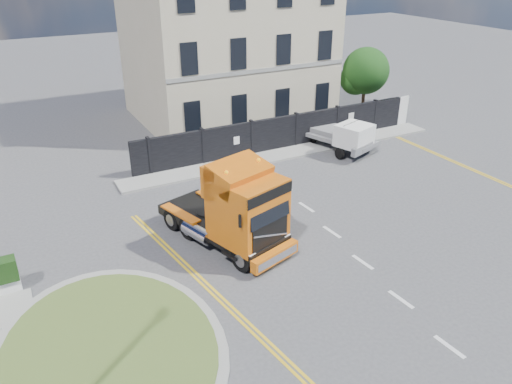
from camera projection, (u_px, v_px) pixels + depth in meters
ground at (266, 245)px, 20.17m from camera, size 120.00×120.00×0.00m
traffic_island at (110, 350)px, 14.80m from camera, size 6.80×6.80×0.17m
hoarding_fence at (289, 132)px, 29.63m from camera, size 18.80×0.25×2.00m
georgian_building at (226, 32)px, 33.24m from camera, size 12.30×10.30×12.80m
tree at (363, 73)px, 34.48m from camera, size 3.20×3.20×4.80m
pavement_far at (289, 153)px, 29.09m from camera, size 20.00×1.60×0.12m
truck at (237, 211)px, 19.34m from camera, size 3.90×6.43×3.62m
flatbed_pickup at (348, 137)px, 28.79m from camera, size 3.13×4.92×1.88m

